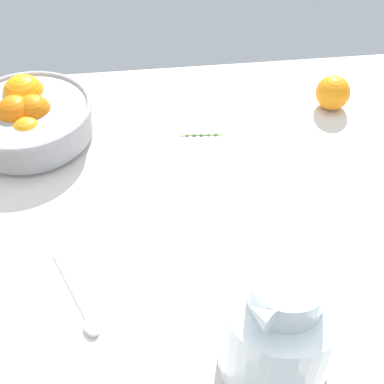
{
  "coord_description": "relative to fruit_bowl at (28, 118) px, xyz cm",
  "views": [
    {
      "loc": [
        -3.7,
        -59.43,
        70.53
      ],
      "look_at": [
        3.7,
        3.44,
        7.21
      ],
      "focal_mm": 51.76,
      "sensor_mm": 36.0,
      "label": 1
    }
  ],
  "objects": [
    {
      "name": "herb_sprig_0",
      "position": [
        33.78,
        -3.58,
        -4.32
      ],
      "size": [
        8.64,
        1.25,
        0.89
      ],
      "color": "#507C34",
      "rests_on": "ground_plane"
    },
    {
      "name": "spoon",
      "position": [
        10.68,
        -41.8,
        -4.16
      ],
      "size": [
        8.1,
        16.13,
        1.0
      ],
      "color": "silver",
      "rests_on": "ground_plane"
    },
    {
      "name": "loose_orange_0",
      "position": [
        62.2,
        2.82,
        -0.99
      ],
      "size": [
        7.19,
        7.19,
        7.19
      ],
      "primitive_type": "sphere",
      "color": "orange",
      "rests_on": "ground_plane"
    },
    {
      "name": "juice_pitcher",
      "position": [
        37.14,
        -53.32,
        2.64
      ],
      "size": [
        16.88,
        16.29,
        19.74
      ],
      "color": "white",
      "rests_on": "ground_plane"
    },
    {
      "name": "fruit_bowl",
      "position": [
        0.0,
        0.0,
        0.0
      ],
      "size": [
        25.56,
        25.56,
        10.22
      ],
      "color": "#99999E",
      "rests_on": "ground_plane"
    },
    {
      "name": "ground_plane",
      "position": [
        25.41,
        -29.92,
        -6.08
      ],
      "size": [
        137.03,
        103.49,
        3.0
      ],
      "primitive_type": "cube",
      "color": "silver"
    }
  ]
}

